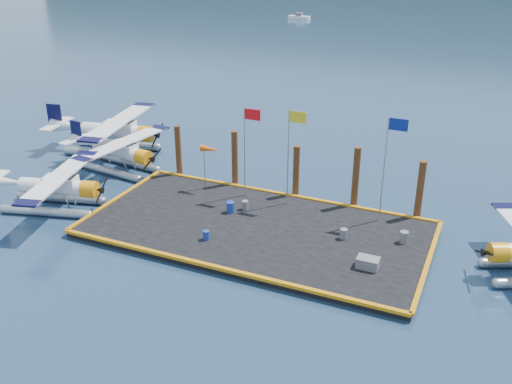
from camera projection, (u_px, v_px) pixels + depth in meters
ground at (256, 233)px, 34.10m from camera, size 4000.00×4000.00×0.00m
dock at (256, 230)px, 34.02m from camera, size 20.00×10.00×0.40m
dock_bumpers at (256, 225)px, 33.90m from camera, size 20.25×10.25×0.18m
seaplane_a at (56, 189)px, 36.46m from camera, size 8.37×9.02×3.21m
seaplane_b at (121, 154)px, 42.42m from camera, size 8.21×9.06×3.20m
seaplane_c at (116, 134)px, 45.87m from camera, size 9.75×10.64×3.76m
drum_0 at (230, 207)px, 35.60m from camera, size 0.49×0.49×0.69m
drum_2 at (344, 234)px, 32.52m from camera, size 0.42×0.42×0.60m
drum_3 at (206, 235)px, 32.41m from camera, size 0.39×0.39×0.55m
drum_4 at (404, 237)px, 32.08m from camera, size 0.48×0.48×0.68m
drum_5 at (245, 205)px, 35.97m from camera, size 0.41×0.41×0.58m
crate at (368, 263)px, 29.67m from camera, size 1.15×0.77×0.58m
flagpole_red at (247, 139)px, 36.30m from camera, size 1.14×0.08×6.00m
flagpole_yellow at (291, 144)px, 35.14m from camera, size 1.14×0.08×6.20m
flagpole_blue at (389, 155)px, 32.86m from camera, size 1.14×0.08×6.50m
windsock at (210, 150)px, 37.79m from camera, size 1.40×0.44×3.12m
piling_0 at (179, 153)px, 40.91m from camera, size 0.44×0.44×4.00m
piling_1 at (235, 160)px, 39.21m from camera, size 0.44×0.44×4.20m
piling_2 at (296, 173)px, 37.63m from camera, size 0.44×0.44×3.80m
piling_3 at (356, 179)px, 36.05m from camera, size 0.44×0.44×4.30m
piling_4 at (420, 192)px, 34.63m from camera, size 0.44×0.44×4.00m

